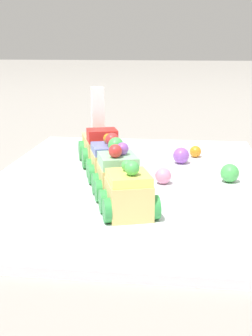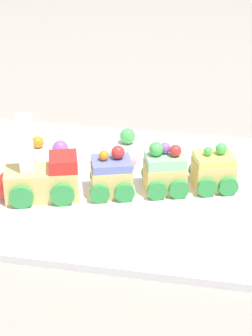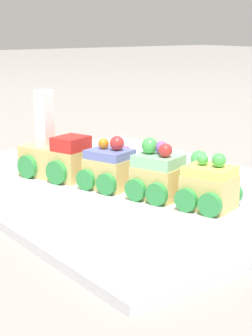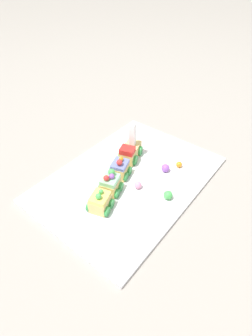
{
  "view_description": "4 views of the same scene",
  "coord_description": "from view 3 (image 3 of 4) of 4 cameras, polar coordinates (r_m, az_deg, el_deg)",
  "views": [
    {
      "loc": [
        -0.71,
        -0.08,
        0.22
      ],
      "look_at": [
        -0.0,
        0.01,
        0.03
      ],
      "focal_mm": 50.0,
      "sensor_mm": 36.0,
      "label": 1
    },
    {
      "loc": [
        -0.18,
        0.77,
        0.44
      ],
      "look_at": [
        -0.03,
        0.04,
        0.06
      ],
      "focal_mm": 60.0,
      "sensor_mm": 36.0,
      "label": 2
    },
    {
      "loc": [
        -0.65,
        0.47,
        0.24
      ],
      "look_at": [
        -0.04,
        0.02,
        0.05
      ],
      "focal_mm": 60.0,
      "sensor_mm": 36.0,
      "label": 3
    },
    {
      "loc": [
        -0.52,
        -0.4,
        0.63
      ],
      "look_at": [
        -0.03,
        -0.01,
        0.07
      ],
      "focal_mm": 28.0,
      "sensor_mm": 36.0,
      "label": 4
    }
  ],
  "objects": [
    {
      "name": "cake_train_locomotive",
      "position": [
        0.87,
        -7.66,
        1.21
      ],
      "size": [
        0.15,
        0.09,
        0.13
      ],
      "rotation": [
        0.0,
        0.0,
        0.31
      ],
      "color": "#E5C675",
      "rests_on": "display_board"
    },
    {
      "name": "gumball_pink",
      "position": [
        0.85,
        3.49,
        -0.43
      ],
      "size": [
        0.03,
        0.03,
        0.03
      ],
      "primitive_type": "sphere",
      "color": "pink",
      "rests_on": "display_board"
    },
    {
      "name": "cake_car_mint",
      "position": [
        0.76,
        3.27,
        -0.76
      ],
      "size": [
        0.08,
        0.08,
        0.08
      ],
      "rotation": [
        0.0,
        0.0,
        0.31
      ],
      "color": "#E5C675",
      "rests_on": "display_board"
    },
    {
      "name": "gumball_orange",
      "position": [
        1.02,
        -0.67,
        1.94
      ],
      "size": [
        0.02,
        0.02,
        0.02
      ],
      "primitive_type": "sphere",
      "color": "orange",
      "rests_on": "display_board"
    },
    {
      "name": "gumball_purple",
      "position": [
        0.96,
        -0.18,
        1.45
      ],
      "size": [
        0.03,
        0.03,
        0.03
      ],
      "primitive_type": "sphere",
      "color": "#9956C6",
      "rests_on": "display_board"
    },
    {
      "name": "cake_car_blueberry",
      "position": [
        0.8,
        -1.66,
        -0.1
      ],
      "size": [
        0.08,
        0.08,
        0.08
      ],
      "rotation": [
        0.0,
        0.0,
        0.31
      ],
      "color": "#E5C675",
      "rests_on": "display_board"
    },
    {
      "name": "gumball_green",
      "position": [
        0.93,
        7.42,
        0.9
      ],
      "size": [
        0.03,
        0.03,
        0.03
      ],
      "primitive_type": "sphere",
      "color": "#4CBC56",
      "rests_on": "display_board"
    },
    {
      "name": "ground_plane",
      "position": [
        0.84,
        -0.3,
        -2.29
      ],
      "size": [
        10.0,
        10.0,
        0.0
      ],
      "primitive_type": "plane",
      "color": "gray"
    },
    {
      "name": "cake_car_lemon",
      "position": [
        0.72,
        8.48,
        -2.0
      ],
      "size": [
        0.08,
        0.08,
        0.07
      ],
      "rotation": [
        0.0,
        0.0,
        0.31
      ],
      "color": "#E5C675",
      "rests_on": "display_board"
    },
    {
      "name": "display_board",
      "position": [
        0.84,
        -0.3,
        -1.9
      ],
      "size": [
        0.62,
        0.44,
        0.01
      ],
      "primitive_type": "cube",
      "color": "white",
      "rests_on": "ground_plane"
    }
  ]
}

